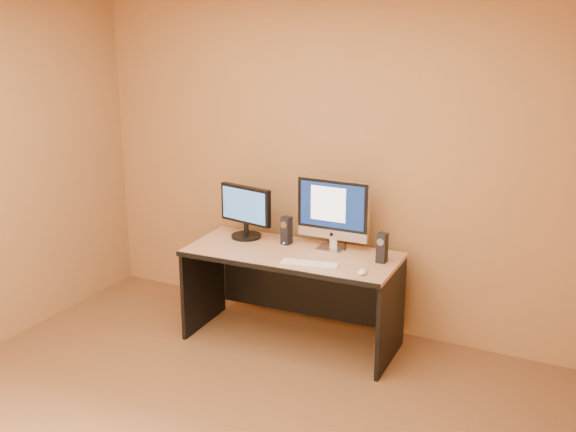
{
  "coord_description": "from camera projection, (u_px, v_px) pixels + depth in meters",
  "views": [
    {
      "loc": [
        2.14,
        -2.91,
        2.48
      ],
      "look_at": [
        -0.05,
        1.39,
        1.02
      ],
      "focal_mm": 45.0,
      "sensor_mm": 36.0,
      "label": 1
    }
  ],
  "objects": [
    {
      "name": "walls",
      "position": [
        176.0,
        234.0,
        3.75
      ],
      "size": [
        4.0,
        4.0,
        2.6
      ],
      "primitive_type": null,
      "color": "olive",
      "rests_on": "ground"
    },
    {
      "name": "cable_b",
      "position": [
        328.0,
        243.0,
        5.4
      ],
      "size": [
        0.04,
        0.17,
        0.01
      ],
      "primitive_type": "cylinder",
      "rotation": [
        1.57,
        0.0,
        -0.2
      ],
      "color": "black",
      "rests_on": "desk"
    },
    {
      "name": "imac",
      "position": [
        331.0,
        214.0,
        5.21
      ],
      "size": [
        0.55,
        0.22,
        0.53
      ],
      "primitive_type": null,
      "rotation": [
        0.0,
        0.0,
        0.03
      ],
      "color": "#AFAFB3",
      "rests_on": "desk"
    },
    {
      "name": "desk",
      "position": [
        292.0,
        298.0,
        5.32
      ],
      "size": [
        1.57,
        0.75,
        0.71
      ],
      "primitive_type": null,
      "rotation": [
        0.0,
        0.0,
        0.05
      ],
      "color": "tan",
      "rests_on": "ground"
    },
    {
      "name": "speaker_left",
      "position": [
        286.0,
        230.0,
        5.36
      ],
      "size": [
        0.07,
        0.08,
        0.21
      ],
      "primitive_type": null,
      "rotation": [
        0.0,
        0.0,
        -0.13
      ],
      "color": "black",
      "rests_on": "desk"
    },
    {
      "name": "second_monitor",
      "position": [
        246.0,
        212.0,
        5.49
      ],
      "size": [
        0.49,
        0.3,
        0.4
      ],
      "primitive_type": null,
      "rotation": [
        0.0,
        0.0,
        -0.17
      ],
      "color": "black",
      "rests_on": "desk"
    },
    {
      "name": "speaker_right",
      "position": [
        382.0,
        248.0,
        4.99
      ],
      "size": [
        0.07,
        0.07,
        0.21
      ],
      "primitive_type": null,
      "rotation": [
        0.0,
        0.0,
        -0.03
      ],
      "color": "black",
      "rests_on": "desk"
    },
    {
      "name": "keyboard",
      "position": [
        309.0,
        264.0,
        4.97
      ],
      "size": [
        0.43,
        0.19,
        0.02
      ],
      "primitive_type": "cube",
      "rotation": [
        0.0,
        0.0,
        0.2
      ],
      "color": "silver",
      "rests_on": "desk"
    },
    {
      "name": "mouse",
      "position": [
        362.0,
        272.0,
        4.8
      ],
      "size": [
        0.07,
        0.11,
        0.03
      ],
      "primitive_type": "ellipsoid",
      "rotation": [
        0.0,
        0.0,
        0.19
      ],
      "color": "white",
      "rests_on": "desk"
    },
    {
      "name": "cable_a",
      "position": [
        345.0,
        246.0,
        5.34
      ],
      "size": [
        0.09,
        0.2,
        0.01
      ],
      "primitive_type": "cylinder",
      "rotation": [
        1.57,
        0.0,
        0.38
      ],
      "color": "black",
      "rests_on": "desk"
    }
  ]
}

